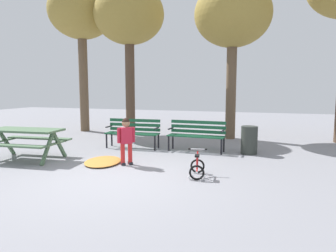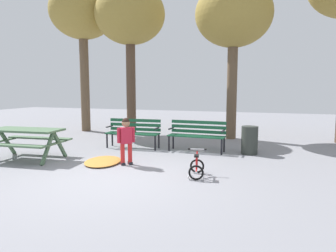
# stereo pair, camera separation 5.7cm
# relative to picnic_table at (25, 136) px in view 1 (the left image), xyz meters

# --- Properties ---
(ground) EXTENTS (36.00, 36.00, 0.00)m
(ground) POSITION_rel_picnic_table_xyz_m (2.87, -0.86, -0.59)
(ground) COLOR gray
(picnic_table) EXTENTS (1.90, 1.48, 0.79)m
(picnic_table) POSITION_rel_picnic_table_xyz_m (0.00, 0.00, 0.00)
(picnic_table) COLOR #4C6B4C
(picnic_table) RESTS_ON ground
(park_bench_far_left) EXTENTS (1.62, 0.55, 0.85)m
(park_bench_far_left) POSITION_rel_picnic_table_xyz_m (1.90, 2.26, -0.08)
(park_bench_far_left) COLOR #195133
(park_bench_far_left) RESTS_ON ground
(park_bench_left) EXTENTS (1.61, 0.51, 0.85)m
(park_bench_left) POSITION_rel_picnic_table_xyz_m (3.81, 2.37, -0.08)
(park_bench_left) COLOR #195133
(park_bench_left) RESTS_ON ground
(child_standing) EXTENTS (0.34, 0.29, 1.10)m
(child_standing) POSITION_rel_picnic_table_xyz_m (2.63, 0.28, 0.05)
(child_standing) COLOR red
(child_standing) RESTS_ON ground
(kids_bicycle) EXTENTS (0.45, 0.61, 0.54)m
(kids_bicycle) POSITION_rel_picnic_table_xyz_m (4.41, -0.16, -0.39)
(kids_bicycle) COLOR black
(kids_bicycle) RESTS_ON ground
(leaf_pile) EXTENTS (1.14, 1.39, 0.07)m
(leaf_pile) POSITION_rel_picnic_table_xyz_m (2.01, 0.28, -0.56)
(leaf_pile) COLOR #C68438
(leaf_pile) RESTS_ON ground
(trash_bin) EXTENTS (0.44, 0.44, 0.75)m
(trash_bin) POSITION_rel_picnic_table_xyz_m (5.24, 2.44, -0.22)
(trash_bin) COLOR #2D332D
(trash_bin) RESTS_ON ground
(tree_far_left) EXTENTS (2.60, 2.60, 5.90)m
(tree_far_left) POSITION_rel_picnic_table_xyz_m (-1.54, 4.99, 4.12)
(tree_far_left) COLOR brown
(tree_far_left) RESTS_ON ground
(tree_left) EXTENTS (2.60, 2.60, 5.57)m
(tree_left) POSITION_rel_picnic_table_xyz_m (0.63, 4.78, 3.80)
(tree_left) COLOR brown
(tree_left) RESTS_ON ground
(tree_center) EXTENTS (2.60, 2.60, 5.34)m
(tree_center) POSITION_rel_picnic_table_xyz_m (4.41, 4.91, 3.58)
(tree_center) COLOR brown
(tree_center) RESTS_ON ground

